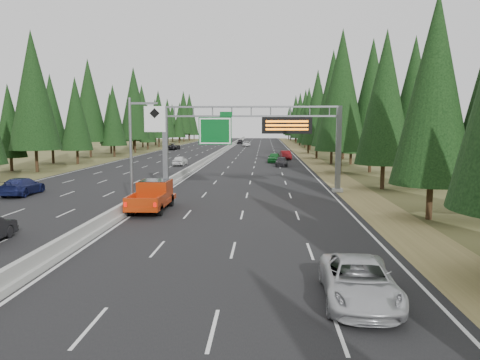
# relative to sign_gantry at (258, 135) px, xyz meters

# --- Properties ---
(road) EXTENTS (32.00, 260.00, 0.08)m
(road) POSITION_rel_sign_gantry_xyz_m (-8.92, 45.12, -5.23)
(road) COLOR black
(road) RESTS_ON ground
(shoulder_right) EXTENTS (3.60, 260.00, 0.06)m
(shoulder_right) POSITION_rel_sign_gantry_xyz_m (8.88, 45.12, -5.24)
(shoulder_right) COLOR olive
(shoulder_right) RESTS_ON ground
(shoulder_left) EXTENTS (3.60, 260.00, 0.06)m
(shoulder_left) POSITION_rel_sign_gantry_xyz_m (-26.72, 45.12, -5.24)
(shoulder_left) COLOR #444520
(shoulder_left) RESTS_ON ground
(median_barrier) EXTENTS (0.70, 260.00, 0.85)m
(median_barrier) POSITION_rel_sign_gantry_xyz_m (-8.92, 45.12, -4.85)
(median_barrier) COLOR #969691
(median_barrier) RESTS_ON road
(sign_gantry) EXTENTS (16.75, 0.98, 7.80)m
(sign_gantry) POSITION_rel_sign_gantry_xyz_m (0.00, 0.00, 0.00)
(sign_gantry) COLOR slate
(sign_gantry) RESTS_ON road
(hov_sign_pole) EXTENTS (2.80, 0.50, 8.00)m
(hov_sign_pole) POSITION_rel_sign_gantry_xyz_m (-8.33, -9.92, -0.54)
(hov_sign_pole) COLOR slate
(hov_sign_pole) RESTS_ON road
(tree_row_right) EXTENTS (12.13, 244.82, 18.49)m
(tree_row_right) POSITION_rel_sign_gantry_xyz_m (13.00, 33.10, 3.92)
(tree_row_right) COLOR black
(tree_row_right) RESTS_ON ground
(tree_row_left) EXTENTS (12.47, 242.18, 18.80)m
(tree_row_left) POSITION_rel_sign_gantry_xyz_m (-31.12, 33.33, 3.98)
(tree_row_left) COLOR black
(tree_row_left) RESTS_ON ground
(silver_minivan) EXTENTS (2.66, 5.38, 1.47)m
(silver_minivan) POSITION_rel_sign_gantry_xyz_m (3.87, -26.88, -4.46)
(silver_minivan) COLOR #B1B2B6
(silver_minivan) RESTS_ON road
(red_pickup) EXTENTS (2.28, 6.38, 2.08)m
(red_pickup) POSITION_rel_sign_gantry_xyz_m (-7.42, -9.59, -4.04)
(red_pickup) COLOR black
(red_pickup) RESTS_ON road
(car_ahead_green) EXTENTS (2.38, 4.89, 1.61)m
(car_ahead_green) POSITION_rel_sign_gantry_xyz_m (2.17, 33.55, -4.38)
(car_ahead_green) COLOR #166225
(car_ahead_green) RESTS_ON road
(car_ahead_dkred) EXTENTS (1.99, 4.87, 1.57)m
(car_ahead_dkred) POSITION_rel_sign_gantry_xyz_m (4.33, 40.00, -4.40)
(car_ahead_dkred) COLOR #5F0D11
(car_ahead_dkred) RESTS_ON road
(car_ahead_dkgrey) EXTENTS (2.02, 4.53, 1.29)m
(car_ahead_dkgrey) POSITION_rel_sign_gantry_xyz_m (3.12, 26.64, -4.54)
(car_ahead_dkgrey) COLOR black
(car_ahead_dkgrey) RESTS_ON road
(car_ahead_white) EXTENTS (2.29, 4.84, 1.34)m
(car_ahead_white) POSITION_rel_sign_gantry_xyz_m (-4.64, 91.93, -4.52)
(car_ahead_white) COLOR white
(car_ahead_white) RESTS_ON road
(car_ahead_far) EXTENTS (1.87, 4.47, 1.51)m
(car_ahead_far) POSITION_rel_sign_gantry_xyz_m (-7.42, 109.51, -4.43)
(car_ahead_far) COLOR black
(car_ahead_far) RESTS_ON road
(car_onc_blue) EXTENTS (2.28, 5.33, 1.53)m
(car_onc_blue) POSITION_rel_sign_gantry_xyz_m (-20.51, -3.32, -4.42)
(car_onc_blue) COLOR #161C4D
(car_onc_blue) RESTS_ON road
(car_onc_white) EXTENTS (1.96, 4.37, 1.46)m
(car_onc_white) POSITION_rel_sign_gantry_xyz_m (-12.14, 27.16, -4.46)
(car_onc_white) COLOR white
(car_onc_white) RESTS_ON road
(car_onc_far) EXTENTS (3.23, 6.05, 1.62)m
(car_onc_far) POSITION_rel_sign_gantry_xyz_m (-22.06, 71.63, -4.38)
(car_onc_far) COLOR black
(car_onc_far) RESTS_ON road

